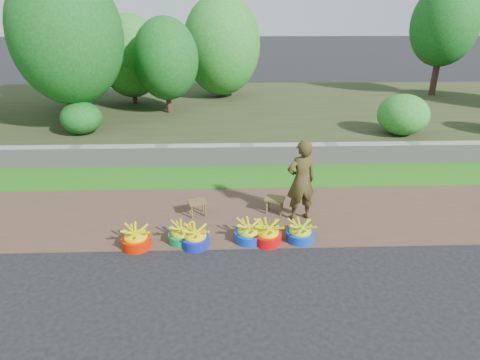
{
  "coord_description": "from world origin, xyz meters",
  "views": [
    {
      "loc": [
        -0.51,
        -5.89,
        3.82
      ],
      "look_at": [
        -0.27,
        1.3,
        0.75
      ],
      "focal_mm": 30.0,
      "sensor_mm": 36.0,
      "label": 1
    }
  ],
  "objects_px": {
    "basin_a": "(136,238)",
    "stool_left": "(197,204)",
    "basin_d": "(249,233)",
    "basin_c": "(195,238)",
    "basin_f": "(300,233)",
    "vendor_woman": "(301,181)",
    "stool_right": "(275,201)",
    "basin_b": "(182,234)",
    "basin_e": "(267,234)"
  },
  "relations": [
    {
      "from": "basin_a",
      "to": "vendor_woman",
      "type": "bearing_deg",
      "value": 16.9
    },
    {
      "from": "vendor_woman",
      "to": "basin_a",
      "type": "bearing_deg",
      "value": 2.46
    },
    {
      "from": "basin_b",
      "to": "basin_e",
      "type": "height_order",
      "value": "basin_e"
    },
    {
      "from": "basin_f",
      "to": "vendor_woman",
      "type": "xyz_separation_m",
      "value": [
        0.12,
        0.8,
        0.66
      ]
    },
    {
      "from": "basin_d",
      "to": "stool_right",
      "type": "distance_m",
      "value": 1.2
    },
    {
      "from": "basin_d",
      "to": "stool_right",
      "type": "bearing_deg",
      "value": 61.29
    },
    {
      "from": "basin_a",
      "to": "basin_c",
      "type": "height_order",
      "value": "basin_a"
    },
    {
      "from": "basin_c",
      "to": "basin_b",
      "type": "bearing_deg",
      "value": 152.58
    },
    {
      "from": "basin_a",
      "to": "stool_left",
      "type": "xyz_separation_m",
      "value": [
        0.99,
        1.11,
        0.1
      ]
    },
    {
      "from": "basin_f",
      "to": "basin_b",
      "type": "bearing_deg",
      "value": 179.37
    },
    {
      "from": "basin_b",
      "to": "vendor_woman",
      "type": "relative_size",
      "value": 0.3
    },
    {
      "from": "vendor_woman",
      "to": "stool_right",
      "type": "bearing_deg",
      "value": -43.83
    },
    {
      "from": "basin_d",
      "to": "stool_left",
      "type": "bearing_deg",
      "value": 134.71
    },
    {
      "from": "basin_b",
      "to": "stool_left",
      "type": "distance_m",
      "value": 1.01
    },
    {
      "from": "basin_e",
      "to": "stool_left",
      "type": "bearing_deg",
      "value": 141.23
    },
    {
      "from": "basin_c",
      "to": "basin_f",
      "type": "height_order",
      "value": "basin_f"
    },
    {
      "from": "stool_left",
      "to": "stool_right",
      "type": "height_order",
      "value": "stool_right"
    },
    {
      "from": "basin_a",
      "to": "basin_e",
      "type": "bearing_deg",
      "value": 1.71
    },
    {
      "from": "basin_b",
      "to": "basin_d",
      "type": "bearing_deg",
      "value": -0.46
    },
    {
      "from": "basin_c",
      "to": "stool_right",
      "type": "bearing_deg",
      "value": 37.45
    },
    {
      "from": "basin_a",
      "to": "basin_b",
      "type": "bearing_deg",
      "value": 9.5
    },
    {
      "from": "basin_f",
      "to": "vendor_woman",
      "type": "bearing_deg",
      "value": 81.65
    },
    {
      "from": "basin_e",
      "to": "stool_left",
      "type": "relative_size",
      "value": 1.24
    },
    {
      "from": "basin_c",
      "to": "basin_e",
      "type": "distance_m",
      "value": 1.26
    },
    {
      "from": "basin_b",
      "to": "stool_right",
      "type": "distance_m",
      "value": 2.05
    },
    {
      "from": "basin_a",
      "to": "basin_d",
      "type": "distance_m",
      "value": 1.97
    },
    {
      "from": "basin_c",
      "to": "stool_left",
      "type": "xyz_separation_m",
      "value": [
        -0.03,
        1.1,
        0.11
      ]
    },
    {
      "from": "basin_a",
      "to": "vendor_woman",
      "type": "height_order",
      "value": "vendor_woman"
    },
    {
      "from": "basin_a",
      "to": "stool_left",
      "type": "relative_size",
      "value": 1.21
    },
    {
      "from": "basin_f",
      "to": "vendor_woman",
      "type": "distance_m",
      "value": 1.04
    },
    {
      "from": "basin_c",
      "to": "vendor_woman",
      "type": "distance_m",
      "value": 2.27
    },
    {
      "from": "basin_b",
      "to": "vendor_woman",
      "type": "distance_m",
      "value": 2.44
    },
    {
      "from": "basin_e",
      "to": "stool_right",
      "type": "height_order",
      "value": "basin_e"
    },
    {
      "from": "basin_b",
      "to": "basin_f",
      "type": "distance_m",
      "value": 2.1
    },
    {
      "from": "basin_a",
      "to": "basin_c",
      "type": "xyz_separation_m",
      "value": [
        1.02,
        0.0,
        -0.01
      ]
    },
    {
      "from": "stool_left",
      "to": "vendor_woman",
      "type": "bearing_deg",
      "value": -5.59
    },
    {
      "from": "basin_b",
      "to": "basin_e",
      "type": "distance_m",
      "value": 1.51
    },
    {
      "from": "basin_a",
      "to": "stool_right",
      "type": "relative_size",
      "value": 1.15
    },
    {
      "from": "basin_b",
      "to": "basin_f",
      "type": "height_order",
      "value": "basin_f"
    },
    {
      "from": "basin_b",
      "to": "basin_c",
      "type": "height_order",
      "value": "basin_c"
    },
    {
      "from": "stool_right",
      "to": "basin_d",
      "type": "bearing_deg",
      "value": -118.71
    },
    {
      "from": "basin_d",
      "to": "stool_left",
      "type": "distance_m",
      "value": 1.39
    },
    {
      "from": "basin_a",
      "to": "basin_b",
      "type": "relative_size",
      "value": 1.06
    },
    {
      "from": "basin_b",
      "to": "basin_f",
      "type": "xyz_separation_m",
      "value": [
        2.1,
        -0.02,
        0.0
      ]
    },
    {
      "from": "basin_a",
      "to": "stool_right",
      "type": "xyz_separation_m",
      "value": [
        2.54,
        1.17,
        0.11
      ]
    },
    {
      "from": "basin_e",
      "to": "stool_right",
      "type": "distance_m",
      "value": 1.13
    },
    {
      "from": "vendor_woman",
      "to": "basin_d",
      "type": "bearing_deg",
      "value": 23.09
    },
    {
      "from": "basin_f",
      "to": "stool_right",
      "type": "xyz_separation_m",
      "value": [
        -0.34,
        1.06,
        0.12
      ]
    },
    {
      "from": "basin_e",
      "to": "basin_c",
      "type": "bearing_deg",
      "value": -177.06
    },
    {
      "from": "stool_right",
      "to": "basin_b",
      "type": "bearing_deg",
      "value": -149.55
    }
  ]
}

